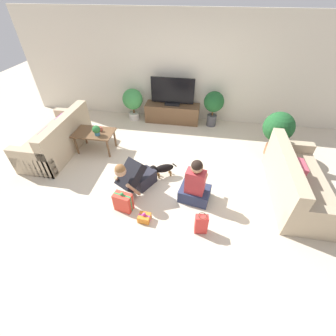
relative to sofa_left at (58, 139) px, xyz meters
name	(u,v)px	position (x,y,z in m)	size (l,w,h in m)	color
ground_plane	(161,177)	(2.43, -0.52, -0.30)	(16.00, 16.00, 0.00)	beige
wall_back	(180,69)	(2.43, 2.11, 1.00)	(8.40, 0.06, 2.60)	beige
sofa_left	(58,139)	(0.00, 0.00, 0.00)	(0.83, 1.84, 0.85)	tan
sofa_right	(295,183)	(4.87, -0.60, 0.00)	(0.83, 1.84, 0.85)	tan
coffee_table	(94,135)	(0.81, 0.17, 0.11)	(0.86, 0.54, 0.47)	brown
tv_console	(172,113)	(2.31, 1.82, -0.06)	(1.44, 0.45, 0.49)	brown
tv	(173,93)	(2.31, 1.82, 0.50)	(1.12, 0.20, 0.70)	black
potted_plant_back_right	(214,104)	(3.38, 1.77, 0.30)	(0.51, 0.51, 0.92)	#4C4C51
potted_plant_back_left	(133,101)	(1.24, 1.77, 0.23)	(0.54, 0.54, 0.85)	beige
potted_plant_corner_right	(278,129)	(4.72, 0.68, 0.34)	(0.63, 0.63, 1.00)	#A36042
person_kneeling	(135,176)	(2.06, -0.95, 0.04)	(0.65, 0.83, 0.80)	#23232D
person_sitting	(195,186)	(3.13, -0.99, 0.03)	(0.58, 0.54, 0.90)	#283351
dog	(162,169)	(2.45, -0.48, -0.11)	(0.52, 0.32, 0.30)	black
gift_box_a	(123,202)	(1.97, -1.41, -0.13)	(0.33, 0.23, 0.40)	red
gift_box_b	(144,218)	(2.37, -1.59, -0.24)	(0.20, 0.18, 0.18)	orange
gift_bag_a	(201,224)	(3.29, -1.65, -0.12)	(0.21, 0.14, 0.39)	red
mug	(100,129)	(0.94, 0.24, 0.21)	(0.12, 0.08, 0.09)	#B23D38
tabletop_plant	(96,130)	(0.94, 0.07, 0.29)	(0.17, 0.17, 0.22)	#336B84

